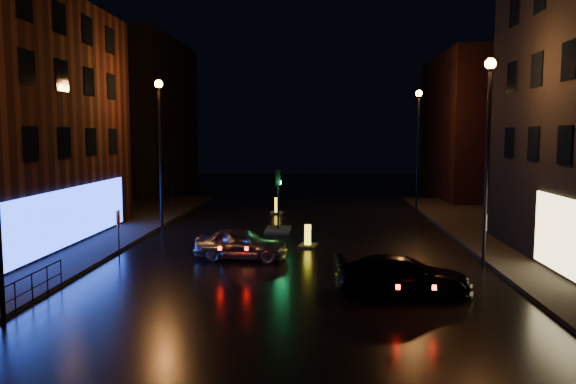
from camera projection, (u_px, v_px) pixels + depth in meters
name	position (u px, v px, depth m)	size (l,w,h in m)	color
ground	(283.00, 308.00, 17.40)	(120.00, 120.00, 0.00)	black
building_far_left	(137.00, 117.00, 52.34)	(8.00, 16.00, 14.00)	black
building_far_right	(483.00, 127.00, 47.73)	(8.00, 14.00, 12.00)	black
street_lamp_lfar	(160.00, 131.00, 31.17)	(0.44, 0.44, 8.37)	black
street_lamp_rnear	(488.00, 130.00, 22.35)	(0.44, 0.44, 8.37)	black
street_lamp_rfar	(418.00, 132.00, 38.24)	(0.44, 0.44, 8.37)	black
traffic_signal	(278.00, 222.00, 31.32)	(1.40, 2.40, 3.45)	black
guard_railing	(15.00, 290.00, 16.77)	(0.05, 6.04, 1.00)	black
silver_hatchback	(241.00, 244.00, 24.18)	(1.59, 3.96, 1.35)	#95969C
dark_sedan	(404.00, 276.00, 18.76)	(1.85, 4.56, 1.32)	black
bollard_near	(308.00, 242.00, 26.92)	(0.99, 1.33, 1.07)	black
bollard_far	(277.00, 210.00, 38.19)	(0.85, 1.27, 1.10)	black
road_sign_left	(118.00, 223.00, 23.79)	(0.12, 0.52, 2.16)	black
road_sign_right	(485.00, 228.00, 22.99)	(0.25, 0.48, 2.09)	black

